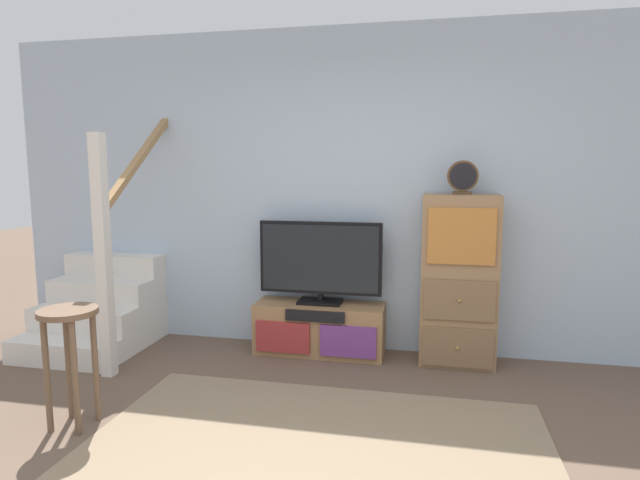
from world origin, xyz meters
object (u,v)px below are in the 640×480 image
media_console (320,329)px  side_cabinet (459,281)px  bar_stool_near (70,340)px  desk_clock (463,177)px  television (320,260)px

media_console → side_cabinet: (1.12, 0.01, 0.46)m
side_cabinet → bar_stool_near: bearing=-146.1°
media_console → side_cabinet: bearing=0.5°
side_cabinet → desk_clock: size_ratio=5.22×
bar_stool_near → desk_clock: bearing=33.6°
side_cabinet → bar_stool_near: (-2.30, -1.55, -0.13)m
side_cabinet → media_console: bearing=-179.5°
television → desk_clock: bearing=-1.5°
media_console → desk_clock: bearing=-0.2°
side_cabinet → television: bearing=179.3°
desk_clock → bar_stool_near: size_ratio=0.36×
television → side_cabinet: side_cabinet is taller
television → media_console: bearing=-90.0°
television → bar_stool_near: bearing=-127.3°
side_cabinet → desk_clock: bearing=-85.2°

